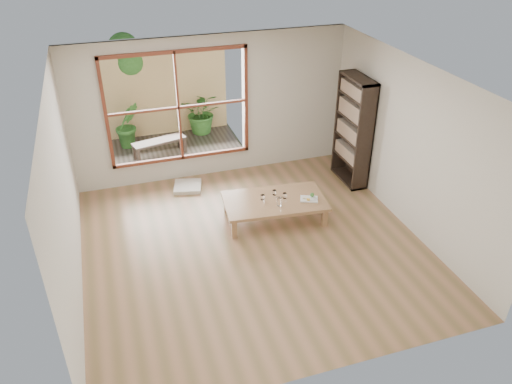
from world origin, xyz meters
TOP-DOWN VIEW (x-y plane):
  - ground at (0.00, 0.00)m, footprint 5.00×5.00m
  - low_table at (0.55, 0.59)m, footprint 1.71×1.08m
  - floor_cushion at (-0.61, 2.00)m, footprint 0.58×0.58m
  - bookshelf at (2.32, 1.41)m, footprint 0.31×0.88m
  - glass_tall at (0.57, 0.41)m, footprint 0.08×0.08m
  - glass_mid at (0.73, 0.59)m, footprint 0.06×0.06m
  - glass_short at (0.60, 0.75)m, footprint 0.06×0.06m
  - glass_small at (0.37, 0.66)m, footprint 0.06×0.06m
  - food_tray at (1.10, 0.44)m, footprint 0.33×0.29m
  - deck at (-0.60, 3.56)m, footprint 2.80×2.00m
  - garden_bench at (-0.89, 3.44)m, footprint 1.12×0.57m
  - bamboo_fence at (-0.60, 4.56)m, footprint 2.80×0.06m
  - shrub_right at (0.20, 4.32)m, footprint 1.05×0.98m
  - shrub_left at (-1.42, 4.09)m, footprint 0.62×0.56m
  - garden_tree at (-1.28, 4.86)m, footprint 1.04×0.85m

SIDE VIEW (x-z plane):
  - ground at x=0.00m, z-range 0.00..0.00m
  - deck at x=-0.60m, z-range -0.03..0.03m
  - floor_cushion at x=-0.61m, z-range 0.00..0.07m
  - garden_bench at x=-0.89m, z-range 0.13..0.47m
  - low_table at x=0.55m, z-range 0.14..0.49m
  - food_tray at x=1.10m, z-range 0.33..0.42m
  - glass_short at x=0.60m, z-range 0.36..0.44m
  - glass_small at x=0.37m, z-range 0.36..0.44m
  - glass_mid at x=0.73m, z-range 0.36..0.45m
  - glass_tall at x=0.57m, z-range 0.36..0.50m
  - shrub_left at x=-1.42m, z-range 0.03..0.98m
  - shrub_right at x=0.20m, z-range 0.02..0.98m
  - bamboo_fence at x=-0.60m, z-range 0.00..1.80m
  - bookshelf at x=2.32m, z-range 0.00..1.96m
  - garden_tree at x=-1.28m, z-range 0.52..2.74m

